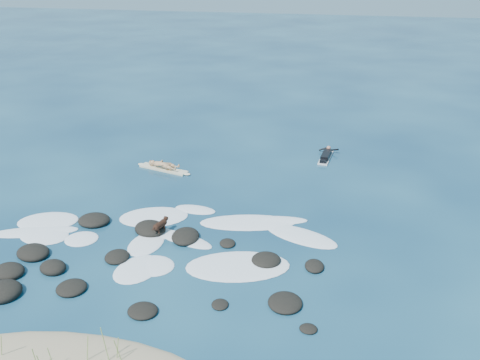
# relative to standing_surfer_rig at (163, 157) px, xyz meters

# --- Properties ---
(ground) EXTENTS (160.00, 160.00, 0.00)m
(ground) POSITION_rel_standing_surfer_rig_xyz_m (2.58, -6.50, -0.72)
(ground) COLOR #0A2642
(ground) RESTS_ON ground
(reef_rocks) EXTENTS (12.85, 6.65, 0.53)m
(reef_rocks) POSITION_rel_standing_surfer_rig_xyz_m (1.30, -8.59, -0.62)
(reef_rocks) COLOR black
(reef_rocks) RESTS_ON ground
(breaking_foam) EXTENTS (13.91, 6.60, 0.12)m
(breaking_foam) POSITION_rel_standing_surfer_rig_xyz_m (2.58, -6.52, -0.71)
(breaking_foam) COLOR white
(breaking_foam) RESTS_ON ground
(standing_surfer_rig) EXTENTS (3.16, 1.26, 1.83)m
(standing_surfer_rig) POSITION_rel_standing_surfer_rig_xyz_m (0.00, 0.00, 0.00)
(standing_surfer_rig) COLOR beige
(standing_surfer_rig) RESTS_ON ground
(paddling_surfer_rig) EXTENTS (1.11, 2.50, 0.43)m
(paddling_surfer_rig) POSITION_rel_standing_surfer_rig_xyz_m (8.00, 3.43, -0.57)
(paddling_surfer_rig) COLOR silver
(paddling_surfer_rig) RESTS_ON ground
(dog) EXTENTS (0.46, 1.04, 0.68)m
(dog) POSITION_rel_standing_surfer_rig_xyz_m (2.18, -6.41, -0.27)
(dog) COLOR black
(dog) RESTS_ON ground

